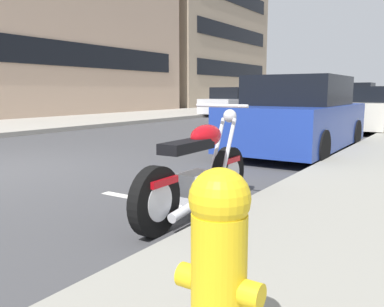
% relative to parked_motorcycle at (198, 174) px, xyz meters
% --- Properties ---
extents(sidewalk_far_curb, '(120.00, 5.00, 0.14)m').
position_rel_parked_motorcycle_xyz_m(sidewalk_far_curb, '(12.13, 10.56, -0.35)').
color(sidewalk_far_curb, gray).
rests_on(sidewalk_far_curb, ground).
extents(parking_stall_stripe, '(0.12, 2.20, 0.01)m').
position_rel_parked_motorcycle_xyz_m(parking_stall_stripe, '(0.13, 0.35, -0.42)').
color(parking_stall_stripe, silver).
rests_on(parking_stall_stripe, ground).
extents(parked_motorcycle, '(2.00, 0.62, 1.11)m').
position_rel_parked_motorcycle_xyz_m(parked_motorcycle, '(0.00, 0.00, 0.00)').
color(parked_motorcycle, black).
rests_on(parked_motorcycle, ground).
extents(parked_car_at_intersection, '(4.08, 1.89, 1.54)m').
position_rel_parked_motorcycle_xyz_m(parked_car_at_intersection, '(4.68, 0.57, 0.30)').
color(parked_car_at_intersection, navy).
rests_on(parked_car_at_intersection, ground).
extents(parked_car_far_down_curb, '(4.34, 1.97, 1.38)m').
position_rel_parked_motorcycle_xyz_m(parked_car_far_down_curb, '(10.47, 0.45, 0.25)').
color(parked_car_far_down_curb, beige).
rests_on(parked_car_far_down_curb, ground).
extents(crossing_truck, '(2.11, 5.17, 1.91)m').
position_rel_parked_motorcycle_xyz_m(crossing_truck, '(30.94, 5.38, 0.57)').
color(crossing_truck, '#B7B7BC').
rests_on(crossing_truck, ground).
extents(car_opposite_curb, '(4.12, 1.89, 1.44)m').
position_rel_parked_motorcycle_xyz_m(car_opposite_curb, '(15.18, 7.48, 0.26)').
color(car_opposite_curb, silver).
rests_on(car_opposite_curb, ground).
extents(fire_hydrant, '(0.24, 0.36, 0.82)m').
position_rel_parked_motorcycle_xyz_m(fire_hydrant, '(-2.06, -1.40, 0.15)').
color(fire_hydrant, gold).
rests_on(fire_hydrant, sidewalk_near_curb).
extents(townhouse_far_uphill, '(12.83, 9.36, 13.26)m').
position_rel_parked_motorcycle_xyz_m(townhouse_far_uphill, '(25.52, 17.50, 6.21)').
color(townhouse_far_uphill, tan).
rests_on(townhouse_far_uphill, ground).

